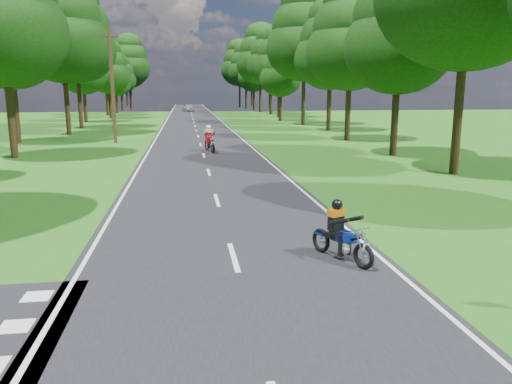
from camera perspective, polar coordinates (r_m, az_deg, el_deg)
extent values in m
plane|color=#245E15|center=(9.61, -1.41, -11.40)|extent=(160.00, 160.00, 0.00)
cube|color=black|center=(58.91, -7.10, 7.90)|extent=(7.00, 140.00, 0.02)
cube|color=silver|center=(11.46, -2.58, -7.40)|extent=(0.12, 2.00, 0.01)
cube|color=silver|center=(17.22, -4.49, -0.92)|extent=(0.12, 2.00, 0.01)
cube|color=silver|center=(23.11, -5.43, 2.28)|extent=(0.12, 2.00, 0.01)
cube|color=silver|center=(29.04, -5.99, 4.19)|extent=(0.12, 2.00, 0.01)
cube|color=silver|center=(35.00, -6.36, 5.44)|extent=(0.12, 2.00, 0.01)
cube|color=silver|center=(40.97, -6.63, 6.33)|extent=(0.12, 2.00, 0.01)
cube|color=silver|center=(46.94, -6.83, 6.99)|extent=(0.12, 2.00, 0.01)
cube|color=silver|center=(52.93, -6.98, 7.51)|extent=(0.12, 2.00, 0.01)
cube|color=silver|center=(58.91, -7.10, 7.92)|extent=(0.12, 2.00, 0.01)
cube|color=silver|center=(64.90, -7.20, 8.25)|extent=(0.12, 2.00, 0.01)
cube|color=silver|center=(70.89, -7.28, 8.53)|extent=(0.12, 2.00, 0.01)
cube|color=silver|center=(76.88, -7.36, 8.76)|extent=(0.12, 2.00, 0.01)
cube|color=silver|center=(82.87, -7.42, 8.96)|extent=(0.12, 2.00, 0.01)
cube|color=silver|center=(88.87, -7.47, 9.13)|extent=(0.12, 2.00, 0.01)
cube|color=silver|center=(94.86, -7.51, 9.28)|extent=(0.12, 2.00, 0.01)
cube|color=silver|center=(100.86, -7.55, 9.42)|extent=(0.12, 2.00, 0.01)
cube|color=silver|center=(106.85, -7.59, 9.54)|extent=(0.12, 2.00, 0.01)
cube|color=silver|center=(112.85, -7.62, 9.64)|extent=(0.12, 2.00, 0.01)
cube|color=silver|center=(118.85, -7.65, 9.74)|extent=(0.12, 2.00, 0.01)
cube|color=silver|center=(124.84, -7.68, 9.82)|extent=(0.12, 2.00, 0.01)
cube|color=silver|center=(58.95, -10.34, 7.82)|extent=(0.10, 140.00, 0.01)
cube|color=silver|center=(59.06, -3.87, 7.99)|extent=(0.10, 140.00, 0.01)
cube|color=silver|center=(9.16, -25.76, -13.65)|extent=(0.50, 0.50, 0.01)
cube|color=silver|center=(10.21, -23.73, -10.85)|extent=(0.50, 0.50, 0.01)
cylinder|color=black|center=(31.11, -26.15, 7.14)|extent=(0.40, 0.40, 3.91)
ellipsoid|color=black|center=(31.20, -26.97, 15.97)|extent=(6.85, 6.85, 5.82)
cylinder|color=black|center=(39.84, -25.70, 7.82)|extent=(0.40, 0.40, 3.79)
ellipsoid|color=black|center=(39.90, -26.31, 14.51)|extent=(6.64, 6.64, 5.64)
ellipsoid|color=black|center=(40.07, -26.55, 17.14)|extent=(5.69, 5.69, 4.84)
cylinder|color=black|center=(45.48, -20.75, 8.88)|extent=(0.40, 0.40, 4.32)
ellipsoid|color=black|center=(45.61, -21.25, 15.55)|extent=(7.56, 7.56, 6.42)
ellipsoid|color=black|center=(45.83, -21.45, 18.17)|extent=(6.48, 6.48, 5.51)
cylinder|color=black|center=(52.91, -19.46, 9.30)|extent=(0.40, 0.40, 4.40)
ellipsoid|color=black|center=(53.02, -19.87, 15.15)|extent=(7.71, 7.71, 6.55)
ellipsoid|color=black|center=(53.22, -20.04, 17.45)|extent=(6.60, 6.60, 5.61)
ellipsoid|color=black|center=(53.51, -20.21, 19.73)|extent=(4.95, 4.95, 4.21)
cylinder|color=black|center=(62.68, -18.93, 9.05)|extent=(0.40, 0.40, 3.20)
ellipsoid|color=black|center=(62.67, -19.18, 12.64)|extent=(5.60, 5.60, 4.76)
ellipsoid|color=black|center=(62.74, -19.27, 14.06)|extent=(4.80, 4.80, 4.08)
ellipsoid|color=black|center=(62.84, -19.37, 15.48)|extent=(3.60, 3.60, 3.06)
cylinder|color=black|center=(69.66, -16.29, 9.41)|extent=(0.40, 0.40, 3.22)
ellipsoid|color=black|center=(69.65, -16.48, 12.67)|extent=(5.64, 5.64, 4.79)
ellipsoid|color=black|center=(69.71, -16.56, 13.96)|extent=(4.83, 4.83, 4.11)
ellipsoid|color=black|center=(69.80, -16.63, 15.24)|extent=(3.62, 3.62, 3.08)
cylinder|color=black|center=(77.55, -16.64, 9.72)|extent=(0.40, 0.40, 3.61)
ellipsoid|color=black|center=(77.57, -16.83, 12.99)|extent=(6.31, 6.31, 5.37)
ellipsoid|color=black|center=(77.64, -16.91, 14.29)|extent=(5.41, 5.41, 4.60)
ellipsoid|color=black|center=(77.76, -16.99, 15.58)|extent=(4.06, 4.06, 3.45)
cylinder|color=black|center=(85.26, -15.62, 9.59)|extent=(0.40, 0.40, 2.67)
ellipsoid|color=black|center=(85.23, -15.74, 11.79)|extent=(4.67, 4.67, 3.97)
ellipsoid|color=black|center=(85.26, -15.79, 12.66)|extent=(4.00, 4.00, 3.40)
ellipsoid|color=black|center=(85.30, -15.84, 13.54)|extent=(3.00, 3.00, 2.55)
cylinder|color=black|center=(94.37, -15.05, 9.90)|extent=(0.40, 0.40, 3.09)
ellipsoid|color=black|center=(94.36, -15.18, 12.21)|extent=(5.40, 5.40, 4.59)
ellipsoid|color=black|center=(94.40, -15.23, 13.12)|extent=(4.63, 4.63, 3.93)
ellipsoid|color=black|center=(94.46, -15.28, 14.03)|extent=(3.47, 3.47, 2.95)
cylinder|color=black|center=(100.73, -14.09, 10.43)|extent=(0.40, 0.40, 4.48)
ellipsoid|color=black|center=(100.80, -14.25, 13.56)|extent=(7.84, 7.84, 6.66)
ellipsoid|color=black|center=(100.91, -14.31, 14.80)|extent=(6.72, 6.72, 5.71)
ellipsoid|color=black|center=(101.07, -14.38, 16.04)|extent=(5.04, 5.04, 4.28)
cylinder|color=black|center=(109.77, -14.16, 10.40)|extent=(0.40, 0.40, 4.09)
ellipsoid|color=black|center=(109.81, -14.29, 13.03)|extent=(7.16, 7.16, 6.09)
ellipsoid|color=black|center=(109.88, -14.35, 14.07)|extent=(6.14, 6.14, 5.22)
ellipsoid|color=black|center=(110.00, -14.40, 15.10)|extent=(4.61, 4.61, 3.92)
cylinder|color=black|center=(24.25, 22.03, 7.30)|extent=(0.40, 0.40, 4.56)
cylinder|color=black|center=(30.02, 15.54, 7.38)|extent=(0.40, 0.40, 3.49)
ellipsoid|color=black|center=(30.04, 16.00, 15.58)|extent=(6.12, 6.12, 5.20)
ellipsoid|color=black|center=(30.22, 16.19, 18.80)|extent=(5.24, 5.24, 4.46)
cylinder|color=black|center=(38.36, 10.44, 8.59)|extent=(0.40, 0.40, 3.69)
ellipsoid|color=black|center=(38.40, 10.70, 15.37)|extent=(6.46, 6.46, 5.49)
ellipsoid|color=black|center=(38.57, 10.80, 18.04)|extent=(5.54, 5.54, 4.71)
ellipsoid|color=black|center=(38.82, 10.91, 20.68)|extent=(4.15, 4.15, 3.53)
cylinder|color=black|center=(47.12, 8.33, 9.22)|extent=(0.40, 0.40, 3.74)
ellipsoid|color=black|center=(47.16, 8.50, 14.83)|extent=(6.55, 6.55, 5.57)
ellipsoid|color=black|center=(47.30, 8.56, 17.03)|extent=(5.62, 5.62, 4.77)
ellipsoid|color=black|center=(47.51, 8.63, 19.22)|extent=(4.21, 4.21, 3.58)
cylinder|color=black|center=(55.01, 5.43, 10.09)|extent=(0.40, 0.40, 4.64)
ellipsoid|color=black|center=(55.16, 5.55, 16.03)|extent=(8.12, 8.12, 6.91)
ellipsoid|color=black|center=(55.38, 5.60, 18.37)|extent=(6.96, 6.96, 5.92)
ellipsoid|color=black|center=(55.70, 5.64, 20.68)|extent=(5.22, 5.22, 4.44)
cylinder|color=black|center=(61.84, 2.79, 9.49)|extent=(0.40, 0.40, 2.91)
ellipsoid|color=black|center=(61.81, 2.82, 12.81)|extent=(5.09, 5.09, 4.33)
ellipsoid|color=black|center=(61.85, 2.83, 14.12)|extent=(4.36, 4.36, 3.71)
ellipsoid|color=black|center=(61.93, 2.85, 15.43)|extent=(3.27, 3.27, 2.78)
cylinder|color=black|center=(69.39, 2.62, 10.12)|extent=(0.40, 0.40, 3.88)
ellipsoid|color=black|center=(69.43, 2.66, 14.06)|extent=(6.78, 6.78, 5.77)
ellipsoid|color=black|center=(69.54, 2.68, 15.62)|extent=(5.81, 5.81, 4.94)
ellipsoid|color=black|center=(69.69, 2.69, 17.17)|extent=(4.36, 4.36, 3.71)
cylinder|color=black|center=(77.78, 1.70, 10.40)|extent=(0.40, 0.40, 4.18)
ellipsoid|color=black|center=(77.84, 1.72, 14.19)|extent=(7.31, 7.31, 6.21)
ellipsoid|color=black|center=(77.96, 1.73, 15.69)|extent=(6.27, 6.27, 5.33)
ellipsoid|color=black|center=(78.13, 1.74, 17.18)|extent=(4.70, 4.70, 4.00)
cylinder|color=black|center=(86.58, 0.49, 10.68)|extent=(0.40, 0.40, 4.63)
ellipsoid|color=black|center=(86.67, 0.49, 14.46)|extent=(8.11, 8.11, 6.89)
ellipsoid|color=black|center=(86.81, 0.50, 15.94)|extent=(6.95, 6.95, 5.91)
ellipsoid|color=black|center=(87.01, 0.50, 17.43)|extent=(5.21, 5.21, 4.43)
cylinder|color=black|center=(93.79, -0.25, 10.37)|extent=(0.40, 0.40, 3.36)
ellipsoid|color=black|center=(93.78, -0.25, 12.90)|extent=(5.88, 5.88, 5.00)
ellipsoid|color=black|center=(93.84, -0.25, 13.90)|extent=(5.04, 5.04, 4.29)
ellipsoid|color=black|center=(93.91, -0.26, 14.90)|extent=(3.78, 3.78, 3.21)
cylinder|color=black|center=(100.88, -1.13, 10.66)|extent=(0.40, 0.40, 4.09)
ellipsoid|color=black|center=(100.92, -1.14, 13.52)|extent=(7.15, 7.15, 6.08)
ellipsoid|color=black|center=(101.00, -1.15, 14.65)|extent=(6.13, 6.13, 5.21)
ellipsoid|color=black|center=(101.12, -1.15, 15.78)|extent=(4.60, 4.60, 3.91)
cylinder|color=black|center=(108.53, -1.88, 10.83)|extent=(0.40, 0.40, 4.48)
ellipsoid|color=black|center=(108.59, -1.90, 13.74)|extent=(7.84, 7.84, 6.66)
ellipsoid|color=black|center=(108.69, -1.90, 14.89)|extent=(6.72, 6.72, 5.71)
ellipsoid|color=black|center=(108.84, -1.91, 16.04)|extent=(5.04, 5.04, 4.28)
cylinder|color=black|center=(119.51, -14.51, 10.39)|extent=(0.40, 0.40, 3.84)
ellipsoid|color=black|center=(119.53, -14.63, 12.66)|extent=(6.72, 6.72, 5.71)
ellipsoid|color=black|center=(119.59, -14.68, 13.55)|extent=(5.76, 5.76, 4.90)
ellipsoid|color=black|center=(119.68, -14.72, 14.45)|extent=(4.32, 4.32, 3.67)
cylinder|color=black|center=(121.85, -0.49, 10.85)|extent=(0.40, 0.40, 4.16)
ellipsoid|color=black|center=(121.89, -0.49, 13.26)|extent=(7.28, 7.28, 6.19)
ellipsoid|color=black|center=(121.96, -0.49, 14.21)|extent=(6.24, 6.24, 5.30)
ellipsoid|color=black|center=(122.07, -0.50, 15.16)|extent=(4.68, 4.68, 3.98)
cylinder|color=black|center=(104.88, -16.51, 10.08)|extent=(0.40, 0.40, 3.52)
ellipsoid|color=black|center=(104.89, -16.65, 12.44)|extent=(6.16, 6.16, 5.24)
ellipsoid|color=black|center=(104.94, -16.70, 13.38)|extent=(5.28, 5.28, 4.49)
ellipsoid|color=black|center=(105.02, -16.76, 14.31)|extent=(3.96, 3.96, 3.37)
cylinder|color=black|center=(108.30, 1.57, 10.83)|extent=(0.40, 0.40, 4.48)
ellipsoid|color=black|center=(108.36, 1.59, 13.75)|extent=(7.84, 7.84, 6.66)
ellipsoid|color=black|center=(108.47, 1.59, 14.90)|extent=(6.72, 6.72, 5.71)
ellipsoid|color=black|center=(108.61, 1.60, 16.05)|extent=(5.04, 5.04, 4.28)
cylinder|color=#382616|center=(37.12, -16.10, 11.57)|extent=(0.26, 0.26, 8.00)
cube|color=#382616|center=(37.29, -16.39, 16.64)|extent=(1.20, 0.10, 0.10)
imported|color=#B9BBC1|center=(87.78, -7.76, 9.50)|extent=(2.58, 3.98, 1.26)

